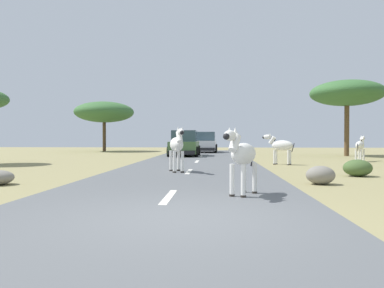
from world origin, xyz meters
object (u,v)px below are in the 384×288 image
object	(u,v)px
tree_2	(347,93)
zebra_3	(280,146)
zebra_0	(177,145)
bush_2	(358,168)
zebra_1	(360,146)
car_1	(184,144)
car_0	(205,143)
tree_1	(104,112)
rock_0	(321,175)
zebra_2	(242,155)

from	to	relation	value
tree_2	zebra_3	bearing A→B (deg)	-123.96
zebra_0	bush_2	xyz separation A→B (m)	(6.15, -0.69, -0.74)
zebra_1	car_1	bearing A→B (deg)	-173.17
car_0	bush_2	distance (m)	20.72
tree_1	rock_0	size ratio (longest dim) A/B	7.06
zebra_0	zebra_2	world-z (taller)	zebra_0
tree_1	bush_2	size ratio (longest dim) A/B	5.92
tree_1	zebra_0	bearing A→B (deg)	-67.39
zebra_3	bush_2	world-z (taller)	zebra_3
zebra_2	zebra_1	bearing A→B (deg)	-92.68
zebra_0	tree_1	world-z (taller)	tree_1
zebra_0	zebra_2	size ratio (longest dim) A/B	1.16
tree_1	bush_2	bearing A→B (deg)	-56.00
zebra_0	car_1	bearing A→B (deg)	-102.85
car_1	tree_1	xyz separation A→B (m)	(-8.43, 9.61, 2.86)
zebra_3	car_0	distance (m)	14.95
zebra_2	car_0	size ratio (longest dim) A/B	0.34
zebra_0	zebra_3	xyz separation A→B (m)	(4.50, 4.83, -0.12)
zebra_2	rock_0	bearing A→B (deg)	-106.55
rock_0	tree_2	bearing A→B (deg)	69.57
rock_0	bush_2	bearing A→B (deg)	51.82
zebra_0	car_1	size ratio (longest dim) A/B	0.39
car_0	zebra_2	bearing A→B (deg)	94.25
zebra_1	tree_1	world-z (taller)	tree_1
tree_1	tree_2	size ratio (longest dim) A/B	1.05
car_1	rock_0	world-z (taller)	car_1
zebra_1	zebra_2	distance (m)	15.00
zebra_2	bush_2	bearing A→B (deg)	-104.37
car_1	zebra_0	bearing A→B (deg)	93.74
zebra_3	bush_2	distance (m)	5.79
car_1	tree_2	world-z (taller)	tree_2
zebra_3	zebra_1	bearing A→B (deg)	-31.95
zebra_0	car_0	world-z (taller)	car_0
zebra_2	zebra_3	size ratio (longest dim) A/B	0.97
tree_1	tree_2	xyz separation A→B (m)	(19.80, -8.12, 0.70)
zebra_3	zebra_2	bearing A→B (deg)	-165.72
tree_1	zebra_3	bearing A→B (deg)	-51.51
rock_0	zebra_2	bearing A→B (deg)	-132.86
zebra_0	zebra_1	size ratio (longest dim) A/B	1.17
zebra_1	tree_1	distance (m)	23.60
car_0	rock_0	world-z (taller)	car_0
zebra_2	tree_1	distance (m)	29.88
zebra_0	zebra_3	world-z (taller)	zebra_0
zebra_2	tree_1	size ratio (longest dim) A/B	0.26
zebra_0	car_1	xyz separation A→B (m)	(-0.75, 12.43, -0.18)
car_0	zebra_1	bearing A→B (deg)	127.74
zebra_1	car_1	size ratio (longest dim) A/B	0.33
zebra_3	rock_0	size ratio (longest dim) A/B	1.91
zebra_0	bush_2	size ratio (longest dim) A/B	1.79
zebra_2	rock_0	distance (m)	3.49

